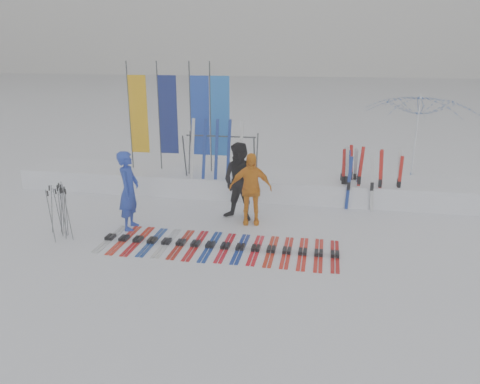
% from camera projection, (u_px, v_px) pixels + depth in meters
% --- Properties ---
extents(ground, '(120.00, 120.00, 0.00)m').
position_uv_depth(ground, '(216.00, 261.00, 9.57)').
color(ground, white).
rests_on(ground, ground).
extents(snow_bank, '(14.00, 1.60, 0.60)m').
position_uv_depth(snow_bank, '(252.00, 184.00, 13.80)').
color(snow_bank, white).
rests_on(snow_bank, ground).
extents(person_blue, '(0.51, 0.73, 1.90)m').
position_uv_depth(person_blue, '(129.00, 191.00, 11.02)').
color(person_blue, '#1D38AE').
rests_on(person_blue, ground).
extents(person_black, '(1.10, 0.95, 1.97)m').
position_uv_depth(person_black, '(241.00, 182.00, 11.58)').
color(person_black, black).
rests_on(person_black, ground).
extents(person_yellow, '(1.11, 0.62, 1.78)m').
position_uv_depth(person_yellow, '(250.00, 189.00, 11.37)').
color(person_yellow, orange).
rests_on(person_yellow, ground).
extents(tent_canopy, '(3.23, 3.29, 2.93)m').
position_uv_depth(tent_canopy, '(416.00, 142.00, 14.00)').
color(tent_canopy, white).
rests_on(tent_canopy, ground).
extents(ski_row, '(5.20, 1.67, 0.07)m').
position_uv_depth(ski_row, '(218.00, 246.00, 10.21)').
color(ski_row, '#B7BABE').
rests_on(ski_row, ground).
extents(pole_cluster, '(0.73, 0.68, 1.25)m').
position_uv_depth(pole_cluster, '(61.00, 211.00, 10.64)').
color(pole_cluster, '#595B60').
rests_on(pole_cluster, ground).
extents(feather_flags, '(3.07, 0.07, 3.20)m').
position_uv_depth(feather_flags, '(180.00, 116.00, 13.74)').
color(feather_flags, '#383A3F').
rests_on(feather_flags, ground).
extents(ski_rack, '(2.04, 0.80, 1.23)m').
position_uv_depth(ski_rack, '(221.00, 150.00, 13.24)').
color(ski_rack, '#383A3F').
rests_on(ski_rack, ground).
extents(upright_skis, '(1.57, 1.04, 1.69)m').
position_uv_depth(upright_skis, '(362.00, 178.00, 12.72)').
color(upright_skis, navy).
rests_on(upright_skis, ground).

